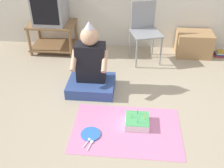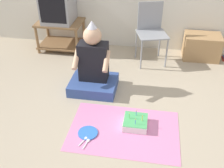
# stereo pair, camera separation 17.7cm
# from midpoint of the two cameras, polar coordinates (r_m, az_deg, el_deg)

# --- Properties ---
(ground_plane) EXTENTS (16.00, 16.00, 0.00)m
(ground_plane) POSITION_cam_midpoint_polar(r_m,az_deg,el_deg) (2.98, 5.70, -8.38)
(ground_plane) COLOR tan
(tv_stand) EXTENTS (0.72, 0.52, 0.48)m
(tv_stand) POSITION_cam_midpoint_polar(r_m,az_deg,el_deg) (4.47, -9.91, 10.96)
(tv_stand) COLOR olive
(tv_stand) RESTS_ON ground_plane
(tv) EXTENTS (0.46, 0.50, 0.50)m
(tv) POSITION_cam_midpoint_polar(r_m,az_deg,el_deg) (4.32, -10.49, 16.37)
(tv) COLOR #99999E
(tv) RESTS_ON tv_stand
(folding_chair) EXTENTS (0.52, 0.50, 0.89)m
(folding_chair) POSITION_cam_midpoint_polar(r_m,az_deg,el_deg) (4.00, 9.78, 11.80)
(folding_chair) COLOR gray
(folding_chair) RESTS_ON ground_plane
(cardboard_box_stack) EXTENTS (0.55, 0.38, 0.38)m
(cardboard_box_stack) POSITION_cam_midpoint_polar(r_m,az_deg,el_deg) (4.41, 20.01, 7.65)
(cardboard_box_stack) COLOR #A87F51
(cardboard_box_stack) RESTS_ON ground_plane
(person_seated) EXTENTS (0.60, 0.49, 0.93)m
(person_seated) POSITION_cam_midpoint_polar(r_m,az_deg,el_deg) (3.34, -2.57, 3.33)
(person_seated) COLOR #334C8C
(person_seated) RESTS_ON ground_plane
(party_cloth) EXTENTS (1.18, 0.79, 0.01)m
(party_cloth) POSITION_cam_midpoint_polar(r_m,az_deg,el_deg) (2.88, 4.40, -10.02)
(party_cloth) COLOR pink
(party_cloth) RESTS_ON ground_plane
(birthday_cake) EXTENTS (0.26, 0.26, 0.16)m
(birthday_cake) POSITION_cam_midpoint_polar(r_m,az_deg,el_deg) (2.91, 6.87, -8.35)
(birthday_cake) COLOR white
(birthday_cake) RESTS_ON party_cloth
(paper_plate) EXTENTS (0.21, 0.21, 0.01)m
(paper_plate) POSITION_cam_midpoint_polar(r_m,az_deg,el_deg) (2.84, -3.47, -10.59)
(paper_plate) COLOR blue
(paper_plate) RESTS_ON party_cloth
(plastic_spoon_near) EXTENTS (0.07, 0.14, 0.01)m
(plastic_spoon_near) POSITION_cam_midpoint_polar(r_m,az_deg,el_deg) (2.78, -4.06, -11.94)
(plastic_spoon_near) COLOR white
(plastic_spoon_near) RESTS_ON party_cloth
(plastic_spoon_far) EXTENTS (0.05, 0.14, 0.01)m
(plastic_spoon_far) POSITION_cam_midpoint_polar(r_m,az_deg,el_deg) (2.75, -3.47, -12.43)
(plastic_spoon_far) COLOR white
(plastic_spoon_far) RESTS_ON party_cloth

